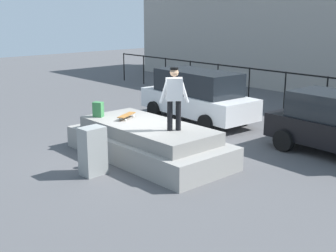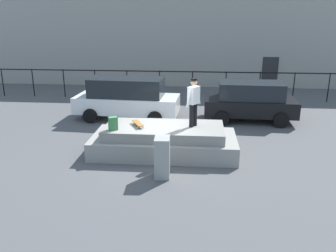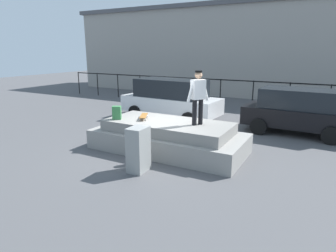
# 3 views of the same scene
# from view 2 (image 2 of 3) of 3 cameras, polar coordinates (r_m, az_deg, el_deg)

# --- Properties ---
(ground_plane) EXTENTS (60.00, 60.00, 0.00)m
(ground_plane) POSITION_cam_2_polar(r_m,az_deg,el_deg) (12.47, -1.13, -4.22)
(ground_plane) COLOR #4C4C4F
(concrete_ledge) EXTENTS (4.95, 2.25, 0.97)m
(concrete_ledge) POSITION_cam_2_polar(r_m,az_deg,el_deg) (12.28, -0.64, -2.36)
(concrete_ledge) COLOR gray
(concrete_ledge) RESTS_ON ground_plane
(skateboarder) EXTENTS (0.51, 0.69, 1.64)m
(skateboarder) POSITION_cam_2_polar(r_m,az_deg,el_deg) (11.88, 4.14, 4.29)
(skateboarder) COLOR black
(skateboarder) RESTS_ON concrete_ledge
(skateboard) EXTENTS (0.53, 0.79, 0.12)m
(skateboard) POSITION_cam_2_polar(r_m,az_deg,el_deg) (12.14, -4.89, 0.46)
(skateboard) COLOR brown
(skateboard) RESTS_ON concrete_ledge
(backpack) EXTENTS (0.34, 0.31, 0.44)m
(backpack) POSITION_cam_2_polar(r_m,az_deg,el_deg) (11.80, -8.84, 0.41)
(backpack) COLOR #33723F
(backpack) RESTS_ON concrete_ledge
(car_white_hatchback_near) EXTENTS (4.79, 2.26, 1.89)m
(car_white_hatchback_near) POSITION_cam_2_polar(r_m,az_deg,el_deg) (16.30, -6.63, 4.58)
(car_white_hatchback_near) COLOR white
(car_white_hatchback_near) RESTS_ON ground_plane
(car_black_hatchback_mid) EXTENTS (4.08, 2.16, 1.76)m
(car_black_hatchback_mid) POSITION_cam_2_polar(r_m,az_deg,el_deg) (16.29, 13.07, 4.01)
(car_black_hatchback_mid) COLOR black
(car_black_hatchback_mid) RESTS_ON ground_plane
(utility_box) EXTENTS (0.47, 0.62, 1.22)m
(utility_box) POSITION_cam_2_polar(r_m,az_deg,el_deg) (10.46, -0.94, -5.04)
(utility_box) COLOR gray
(utility_box) RESTS_ON ground_plane
(fence_row) EXTENTS (24.06, 0.06, 1.60)m
(fence_row) POSITION_cam_2_polar(r_m,az_deg,el_deg) (19.95, 1.28, 7.50)
(fence_row) COLOR black
(fence_row) RESTS_ON ground_plane
(warehouse_building) EXTENTS (29.72, 6.57, 6.38)m
(warehouse_building) POSITION_cam_2_polar(r_m,az_deg,el_deg) (26.41, 2.28, 14.54)
(warehouse_building) COLOR gray
(warehouse_building) RESTS_ON ground_plane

